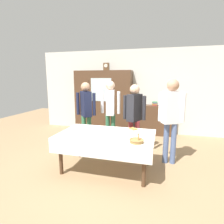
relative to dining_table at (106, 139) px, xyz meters
The scene contains 21 objects.
ground_plane 0.69m from the dining_table, 90.00° to the left, with size 12.00×12.00×0.00m, color #997A56.
back_wall 2.97m from the dining_table, 90.00° to the left, with size 6.40×0.10×2.70m, color silver.
dining_table is the anchor object (origin of this frame).
wall_cabinet 2.77m from the dining_table, 109.16° to the left, with size 1.89×0.46×2.03m.
mantel_clock 3.10m from the dining_table, 106.95° to the left, with size 0.18×0.11×0.24m.
bookshelf_low 2.76m from the dining_table, 73.59° to the left, with size 1.17×0.35×0.94m.
book_stack 2.78m from the dining_table, 73.59° to the left, with size 0.17×0.23×0.12m.
tea_cup_near_right 0.78m from the dining_table, ahead, with size 0.13×0.13×0.06m.
tea_cup_front_edge 0.59m from the dining_table, 152.42° to the left, with size 0.13×0.13×0.06m.
tea_cup_mid_left 0.79m from the dining_table, 167.35° to the left, with size 0.13×0.13×0.06m.
tea_cup_far_left 0.43m from the dining_table, 49.31° to the right, with size 0.13×0.13×0.06m.
tea_cup_back_edge 0.14m from the dining_table, 146.29° to the right, with size 0.13×0.13×0.06m.
bread_basket 0.72m from the dining_table, 26.77° to the right, with size 0.24×0.24×0.16m.
pastry_plate 0.62m from the dining_table, 41.97° to the left, with size 0.28×0.28×0.05m.
spoon_front_edge 0.41m from the dining_table, 158.60° to the right, with size 0.12×0.02×0.01m.
spoon_far_right 0.35m from the dining_table, 29.10° to the left, with size 0.12×0.02×0.01m.
spoon_mid_right 0.74m from the dining_table, 169.43° to the right, with size 0.12×0.02×0.01m.
person_by_cabinet 1.39m from the dining_table, 129.48° to the left, with size 0.52×0.40×1.68m.
person_near_right_end 1.06m from the dining_table, 66.48° to the left, with size 0.52×0.41×1.65m.
person_beside_shelf 1.43m from the dining_table, 28.72° to the left, with size 0.52×0.34×1.76m.
person_behind_table_right 1.40m from the dining_table, 102.34° to the left, with size 0.52×0.40×1.72m.
Camera 1 is at (1.01, -3.43, 1.78)m, focal length 29.34 mm.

